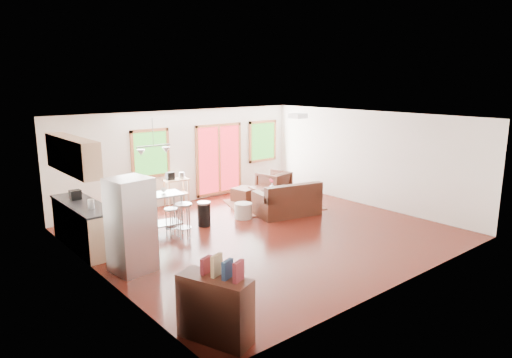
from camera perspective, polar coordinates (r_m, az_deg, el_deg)
floor at (r=10.45m, az=1.06°, el=-6.77°), size 7.50×7.00×0.02m
ceiling at (r=9.91m, az=1.12°, el=7.70°), size 7.50×7.00×0.02m
back_wall at (r=12.92m, az=-9.14°, el=2.77°), size 7.50×0.02×2.60m
left_wall at (r=8.22m, az=-19.22°, el=-3.22°), size 0.02×7.00×2.60m
right_wall at (r=12.83m, az=13.93°, el=2.50°), size 0.02×7.00×2.60m
front_wall at (r=7.86m, az=18.06°, el=-3.84°), size 7.50×0.02×2.60m
window_left at (r=12.37m, az=-13.04°, el=3.13°), size 1.10×0.05×1.30m
french_doors at (r=13.55m, az=-4.64°, el=2.47°), size 1.60×0.05×2.10m
window_right at (r=14.52m, az=0.85°, el=4.76°), size 1.10×0.05×1.30m
rug at (r=12.70m, az=2.18°, el=-3.20°), size 2.89×2.57×0.02m
loveseat at (r=11.74m, az=3.97°, el=-2.88°), size 1.75×1.23×0.85m
coffee_table at (r=13.04m, az=1.67°, el=-1.19°), size 1.14×0.79×0.42m
armchair at (r=13.56m, az=2.21°, el=-0.45°), size 0.94×0.90×0.83m
ottoman at (r=13.01m, az=-1.39°, el=-1.97°), size 0.68×0.68×0.39m
pouf at (r=11.46m, az=-1.59°, el=-3.97°), size 0.54×0.54×0.39m
vase at (r=12.64m, az=2.00°, el=-0.89°), size 0.25×0.25×0.33m
book at (r=12.86m, az=1.97°, el=-0.55°), size 0.21×0.11×0.29m
cabinets at (r=9.96m, az=-21.08°, el=-2.94°), size 0.64×2.24×2.30m
refrigerator at (r=8.49m, az=-15.31°, el=-5.57°), size 0.78×0.76×1.72m
island at (r=10.31m, az=-13.19°, el=-3.59°), size 1.53×0.78×0.93m
cup at (r=10.41m, az=-11.48°, el=-1.27°), size 0.14×0.12×0.11m
bar_stool_a at (r=9.78m, az=-13.50°, el=-4.85°), size 0.38×0.38×0.78m
bar_stool_b at (r=10.23m, az=-10.55°, el=-4.52°), size 0.33×0.33×0.65m
bar_stool_c at (r=10.05m, az=-9.05°, el=-4.16°), size 0.47×0.47×0.78m
trash_can at (r=10.91m, az=-6.51°, el=-4.34°), size 0.39×0.39×0.58m
kitchen_cart at (r=12.50m, az=-10.03°, el=-0.49°), size 0.70×0.50×0.99m
bookshelf at (r=6.27m, az=-5.11°, el=-15.69°), size 0.72×1.08×1.18m
ceiling_flush at (r=11.44m, az=5.26°, el=7.87°), size 0.35×0.35×0.12m
pendant_light at (r=10.18m, az=-12.67°, el=3.49°), size 0.80×0.18×0.79m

